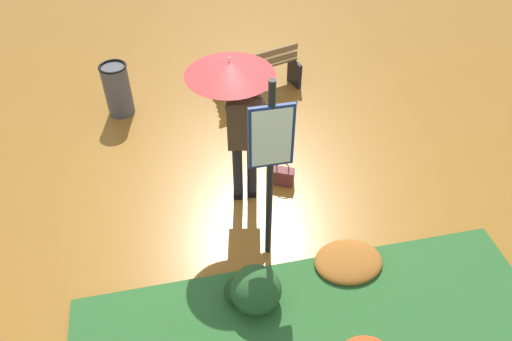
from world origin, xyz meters
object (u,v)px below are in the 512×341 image
handbag (282,176)px  trash_bin (117,89)px  person_with_umbrella (236,97)px  info_sign_post (271,157)px  park_bench (258,69)px

handbag → trash_bin: size_ratio=0.44×
person_with_umbrella → info_sign_post: (-0.17, 0.93, -0.11)m
handbag → trash_bin: bearing=-45.4°
info_sign_post → park_bench: info_sign_post is taller
handbag → person_with_umbrella: bearing=12.5°
handbag → park_bench: (-0.15, -2.28, 0.28)m
info_sign_post → park_bench: (-0.59, -3.35, -1.04)m
person_with_umbrella → park_bench: bearing=-107.4°
person_with_umbrella → handbag: 1.55m
info_sign_post → handbag: info_sign_post is taller
info_sign_post → trash_bin: bearing=-62.7°
person_with_umbrella → trash_bin: size_ratio=2.45×
person_with_umbrella → trash_bin: (1.47, -2.24, -1.13)m
park_bench → trash_bin: size_ratio=1.73×
handbag → trash_bin: trash_bin is taller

